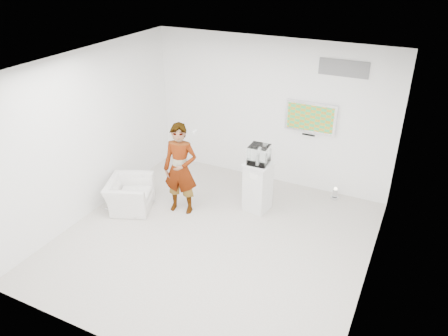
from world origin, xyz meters
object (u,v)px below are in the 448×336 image
at_px(tv, 311,117).
at_px(armchair, 130,194).
at_px(pedestal, 258,187).
at_px(floor_uplight, 335,193).
at_px(person, 180,169).

xyz_separation_m(tv, armchair, (-2.77, -2.23, -1.26)).
relative_size(armchair, pedestal, 0.92).
distance_m(tv, pedestal, 1.71).
bearing_deg(pedestal, armchair, -155.00).
bearing_deg(floor_uplight, tv, 164.72).
bearing_deg(pedestal, person, -152.49).
height_order(person, armchair, person).
bearing_deg(floor_uplight, pedestal, -140.84).
distance_m(armchair, floor_uplight, 4.02).
bearing_deg(armchair, pedestal, -86.90).
xyz_separation_m(person, armchair, (-0.93, -0.37, -0.58)).
distance_m(tv, floor_uplight, 1.59).
height_order(person, pedestal, person).
xyz_separation_m(tv, floor_uplight, (0.68, -0.19, -1.43)).
bearing_deg(floor_uplight, armchair, -149.35).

